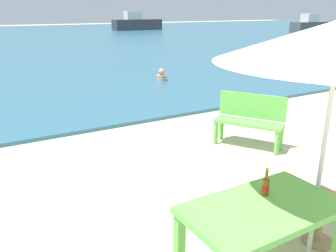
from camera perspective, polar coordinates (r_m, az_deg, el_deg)
The scene contains 8 objects.
sea_water at distance 31.92m, azimuth -24.86°, elevation 12.37°, with size 120.00×50.00×0.08m, color #2D6075.
picnic_table_green at distance 3.31m, azimuth 14.85°, elevation -13.83°, with size 1.40×0.80×0.76m.
beer_bottle_amber at distance 3.39m, azimuth 15.32°, elevation -9.13°, with size 0.07×0.07×0.26m.
side_table_wood at distance 4.14m, azimuth 23.26°, elevation -12.67°, with size 0.44×0.44×0.54m.
bench_green_left at distance 6.52m, azimuth 12.95°, elevation 1.37°, with size 0.92×1.21×0.95m.
swimmer_person at distance 12.07m, azimuth -1.04°, elevation 7.99°, with size 0.34×0.34×0.41m.
boat_fishing_trawler at distance 40.85m, azimuth 21.91°, elevation 14.64°, with size 5.05×1.38×1.84m.
boat_cargo_ship at distance 42.47m, azimuth -5.03°, elevation 16.02°, with size 5.66×1.54×2.06m.
Camera 1 is at (-3.39, -1.66, 2.37)m, focal length 38.20 mm.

